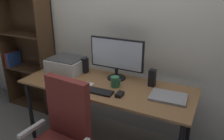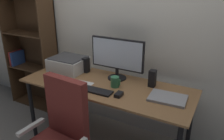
% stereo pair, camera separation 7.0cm
% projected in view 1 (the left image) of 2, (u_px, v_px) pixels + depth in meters
% --- Properties ---
extents(back_wall, '(6.40, 0.10, 2.60)m').
position_uv_depth(back_wall, '(127.00, 21.00, 2.44)').
color(back_wall, silver).
rests_on(back_wall, ground).
extents(desk, '(1.75, 0.67, 0.74)m').
position_uv_depth(desk, '(106.00, 92.00, 2.26)').
color(desk, olive).
rests_on(desk, ground).
extents(monitor, '(0.59, 0.20, 0.44)m').
position_uv_depth(monitor, '(116.00, 56.00, 2.29)').
color(monitor, black).
rests_on(monitor, desk).
extents(keyboard, '(0.29, 0.12, 0.02)m').
position_uv_depth(keyboard, '(98.00, 91.00, 2.07)').
color(keyboard, black).
rests_on(keyboard, desk).
extents(mouse, '(0.06, 0.10, 0.03)m').
position_uv_depth(mouse, '(120.00, 94.00, 2.00)').
color(mouse, black).
rests_on(mouse, desk).
extents(coffee_mug, '(0.10, 0.08, 0.11)m').
position_uv_depth(coffee_mug, '(115.00, 82.00, 2.17)').
color(coffee_mug, '#387F51').
rests_on(coffee_mug, desk).
extents(laptop, '(0.33, 0.25, 0.02)m').
position_uv_depth(laptop, '(168.00, 97.00, 1.96)').
color(laptop, '#99999E').
rests_on(laptop, desk).
extents(speaker_left, '(0.06, 0.07, 0.17)m').
position_uv_depth(speaker_left, '(85.00, 65.00, 2.50)').
color(speaker_left, black).
rests_on(speaker_left, desk).
extents(speaker_right, '(0.06, 0.07, 0.17)m').
position_uv_depth(speaker_right, '(152.00, 78.00, 2.18)').
color(speaker_right, black).
rests_on(speaker_right, desk).
extents(printer, '(0.40, 0.34, 0.16)m').
position_uv_depth(printer, '(67.00, 64.00, 2.55)').
color(printer, silver).
rests_on(printer, desk).
extents(paper_sheet, '(0.23, 0.31, 0.00)m').
position_uv_depth(paper_sheet, '(78.00, 87.00, 2.17)').
color(paper_sheet, white).
rests_on(paper_sheet, desk).
extents(bookshelf, '(0.75, 0.28, 1.63)m').
position_uv_depth(bookshelf, '(29.00, 52.00, 3.07)').
color(bookshelf, '#4C331E').
rests_on(bookshelf, ground).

